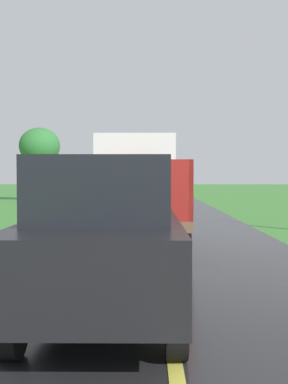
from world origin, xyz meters
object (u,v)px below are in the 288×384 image
roadside_tree_near_left (40,146)px  following_car (105,237)px  banana_truck_near (134,188)px  banana_truck_far (145,181)px

roadside_tree_near_left → following_car: size_ratio=1.25×
banana_truck_near → roadside_tree_near_left: (-7.26, 21.90, 2.36)m
banana_truck_far → banana_truck_near: bearing=-90.5°
banana_truck_near → following_car: bearing=-91.1°
banana_truck_far → following_car: bearing=-90.7°
banana_truck_far → roadside_tree_near_left: roadside_tree_near_left is taller
banana_truck_near → following_car: 6.67m
following_car → roadside_tree_near_left: bearing=104.0°
roadside_tree_near_left → banana_truck_near: bearing=-71.7°
banana_truck_far → roadside_tree_near_left: 10.08m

